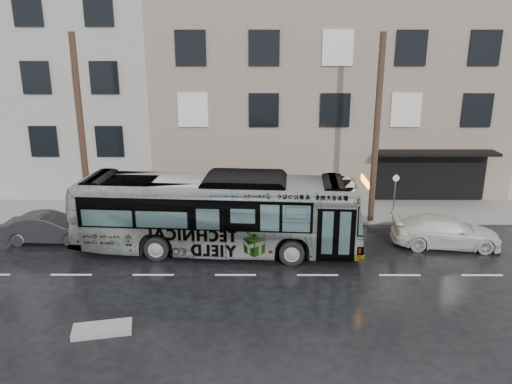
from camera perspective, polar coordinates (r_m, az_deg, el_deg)
ground at (r=21.95m, az=-2.09°, el=-6.57°), size 120.00×120.00×0.00m
sidewalk at (r=26.49m, az=-1.69°, el=-2.22°), size 90.00×3.60×0.15m
building_taupe at (r=33.25m, az=7.46°, el=11.13°), size 20.00×12.00×11.00m
utility_pole_front at (r=24.44m, az=13.61°, el=6.79°), size 0.30×0.30×9.00m
utility_pole_rear at (r=25.20m, az=-19.33°, el=6.60°), size 0.30×0.30×9.00m
sign_post at (r=25.47m, az=15.52°, el=-0.61°), size 0.06×0.06×2.40m
bus at (r=21.31m, az=-4.46°, el=-2.44°), size 12.38×3.78×3.40m
white_sedan at (r=23.60m, az=20.87°, el=-4.24°), size 4.83×2.35×1.35m
dark_sedan at (r=24.38m, az=-22.55°, el=-3.82°), size 4.00×1.44×1.31m
slush_pile at (r=16.86m, az=-17.16°, el=-14.76°), size 1.93×1.16×0.18m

